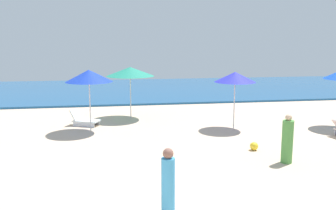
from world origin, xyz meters
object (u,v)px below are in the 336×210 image
(lounge_chair_5_0, at_px, (84,120))
(beach_ball_0, at_px, (254,146))
(umbrella_5, at_px, (89,76))
(beachgoer_1, at_px, (287,140))
(beachgoer_2, at_px, (168,183))
(umbrella_3, at_px, (235,77))
(umbrella_0, at_px, (130,72))

(lounge_chair_5_0, distance_m, beach_ball_0, 7.98)
(umbrella_5, relative_size, lounge_chair_5_0, 1.86)
(umbrella_5, height_order, lounge_chair_5_0, umbrella_5)
(umbrella_5, bearing_deg, beachgoer_1, -39.48)
(beach_ball_0, bearing_deg, beachgoer_2, -131.15)
(umbrella_3, bearing_deg, beachgoer_2, -118.59)
(lounge_chair_5_0, relative_size, beachgoer_2, 0.92)
(umbrella_0, xyz_separation_m, lounge_chair_5_0, (-2.23, -1.34, -2.09))
(umbrella_0, distance_m, beachgoer_2, 10.79)
(umbrella_0, height_order, beachgoer_2, umbrella_0)
(lounge_chair_5_0, relative_size, beach_ball_0, 4.81)
(umbrella_3, distance_m, lounge_chair_5_0, 7.13)
(umbrella_3, height_order, beach_ball_0, umbrella_3)
(umbrella_0, relative_size, beach_ball_0, 8.64)
(umbrella_0, xyz_separation_m, umbrella_5, (-1.89, -2.44, 0.06))
(beach_ball_0, bearing_deg, umbrella_5, 147.07)
(umbrella_0, height_order, umbrella_3, umbrella_0)
(lounge_chair_5_0, bearing_deg, beach_ball_0, -103.68)
(beachgoer_1, bearing_deg, beach_ball_0, 22.21)
(umbrella_0, distance_m, lounge_chair_5_0, 3.34)
(beachgoer_2, bearing_deg, umbrella_5, -145.67)
(umbrella_0, bearing_deg, beachgoer_1, -59.57)
(lounge_chair_5_0, bearing_deg, umbrella_5, -138.22)
(umbrella_0, bearing_deg, umbrella_5, -127.75)
(umbrella_3, bearing_deg, beach_ball_0, -96.34)
(umbrella_5, relative_size, beach_ball_0, 8.93)
(umbrella_0, height_order, beachgoer_1, umbrella_0)
(beachgoer_1, distance_m, beachgoer_2, 5.24)
(lounge_chair_5_0, xyz_separation_m, beachgoer_1, (6.78, -6.41, 0.49))
(umbrella_0, xyz_separation_m, beach_ball_0, (4.03, -6.28, -2.19))
(umbrella_0, relative_size, beachgoer_2, 1.65)
(beachgoer_2, xyz_separation_m, beach_ball_0, (3.83, 4.39, -0.59))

